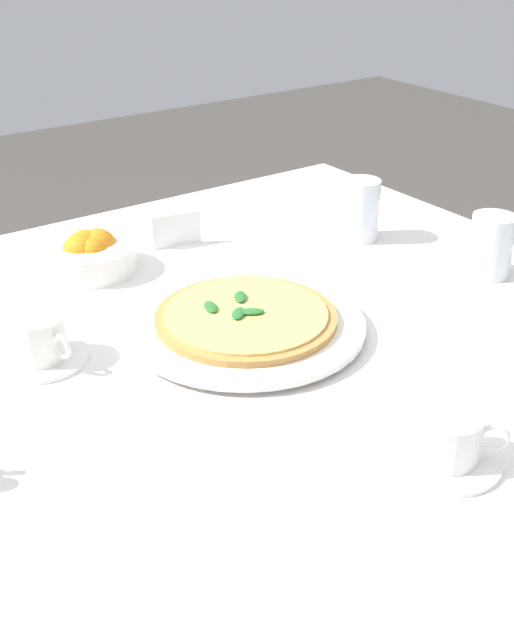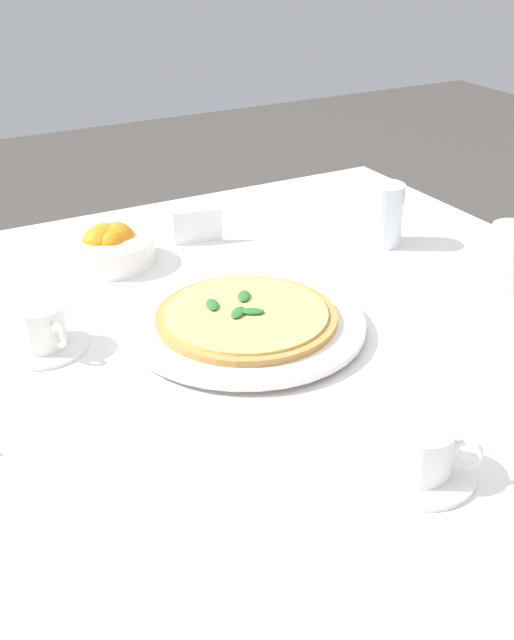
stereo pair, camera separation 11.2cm
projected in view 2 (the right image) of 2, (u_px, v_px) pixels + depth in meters
dining_table at (267, 407)px, 1.19m from camera, size 1.16×1.16×0.74m
pizza_plate at (246, 325)px, 1.13m from camera, size 0.34×0.34×0.02m
pizza at (246, 316)px, 1.13m from camera, size 0.26×0.26×0.02m
coffee_cup_far_right at (40, 329)px, 1.08m from camera, size 0.13×0.13×0.07m
coffee_cup_near_right at (419, 452)px, 0.85m from camera, size 0.13×0.13×0.06m
water_glass_left_edge at (510, 260)px, 1.25m from camera, size 0.07×0.07×0.10m
water_glass_right_edge at (383, 218)px, 1.40m from camera, size 0.07×0.07×0.11m
citrus_bowl at (109, 247)px, 1.34m from camera, size 0.15×0.15×0.07m
menu_card at (198, 227)px, 1.41m from camera, size 0.02×0.09×0.06m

